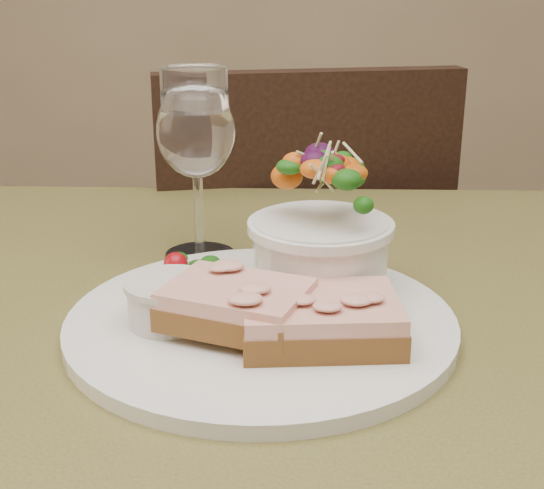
{
  "coord_description": "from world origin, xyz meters",
  "views": [
    {
      "loc": [
        0.04,
        -0.57,
        1.02
      ],
      "look_at": [
        0.02,
        0.01,
        0.81
      ],
      "focal_mm": 50.0,
      "sensor_mm": 36.0,
      "label": 1
    }
  ],
  "objects_px": {
    "cafe_table": "(252,422)",
    "sandwich_back": "(237,305)",
    "chair_far": "(285,402)",
    "salad_bowl": "(321,223)",
    "sandwich_front": "(321,319)",
    "wine_glass": "(196,137)",
    "dinner_plate": "(261,323)",
    "ramekin": "(170,299)"
  },
  "relations": [
    {
      "from": "ramekin",
      "to": "cafe_table",
      "type": "bearing_deg",
      "value": 30.25
    },
    {
      "from": "salad_bowl",
      "to": "cafe_table",
      "type": "bearing_deg",
      "value": -145.55
    },
    {
      "from": "wine_glass",
      "to": "ramekin",
      "type": "bearing_deg",
      "value": -90.36
    },
    {
      "from": "chair_far",
      "to": "salad_bowl",
      "type": "relative_size",
      "value": 7.09
    },
    {
      "from": "cafe_table",
      "to": "sandwich_back",
      "type": "bearing_deg",
      "value": -98.61
    },
    {
      "from": "ramekin",
      "to": "chair_far",
      "type": "bearing_deg",
      "value": 82.75
    },
    {
      "from": "wine_glass",
      "to": "dinner_plate",
      "type": "bearing_deg",
      "value": -66.96
    },
    {
      "from": "chair_far",
      "to": "wine_glass",
      "type": "height_order",
      "value": "wine_glass"
    },
    {
      "from": "ramekin",
      "to": "sandwich_front",
      "type": "bearing_deg",
      "value": -11.4
    },
    {
      "from": "dinner_plate",
      "to": "cafe_table",
      "type": "bearing_deg",
      "value": 113.24
    },
    {
      "from": "cafe_table",
      "to": "sandwich_back",
      "type": "height_order",
      "value": "sandwich_back"
    },
    {
      "from": "ramekin",
      "to": "wine_glass",
      "type": "height_order",
      "value": "wine_glass"
    },
    {
      "from": "chair_far",
      "to": "sandwich_front",
      "type": "xyz_separation_m",
      "value": [
        0.04,
        -0.67,
        0.48
      ]
    },
    {
      "from": "cafe_table",
      "to": "sandwich_front",
      "type": "xyz_separation_m",
      "value": [
        0.06,
        -0.06,
        0.13
      ]
    },
    {
      "from": "sandwich_back",
      "to": "wine_glass",
      "type": "relative_size",
      "value": 0.72
    },
    {
      "from": "ramekin",
      "to": "wine_glass",
      "type": "xyz_separation_m",
      "value": [
        0.0,
        0.18,
        0.09
      ]
    },
    {
      "from": "cafe_table",
      "to": "wine_glass",
      "type": "height_order",
      "value": "wine_glass"
    },
    {
      "from": "dinner_plate",
      "to": "wine_glass",
      "type": "distance_m",
      "value": 0.21
    },
    {
      "from": "sandwich_back",
      "to": "ramekin",
      "type": "relative_size",
      "value": 1.92
    },
    {
      "from": "cafe_table",
      "to": "sandwich_front",
      "type": "height_order",
      "value": "sandwich_front"
    },
    {
      "from": "cafe_table",
      "to": "sandwich_back",
      "type": "relative_size",
      "value": 6.35
    },
    {
      "from": "chair_far",
      "to": "sandwich_back",
      "type": "relative_size",
      "value": 7.15
    },
    {
      "from": "sandwich_front",
      "to": "ramekin",
      "type": "xyz_separation_m",
      "value": [
        -0.12,
        0.02,
        0.0
      ]
    },
    {
      "from": "dinner_plate",
      "to": "sandwich_back",
      "type": "relative_size",
      "value": 2.49
    },
    {
      "from": "dinner_plate",
      "to": "ramekin",
      "type": "distance_m",
      "value": 0.08
    },
    {
      "from": "dinner_plate",
      "to": "sandwich_front",
      "type": "height_order",
      "value": "sandwich_front"
    },
    {
      "from": "cafe_table",
      "to": "salad_bowl",
      "type": "height_order",
      "value": "salad_bowl"
    },
    {
      "from": "sandwich_back",
      "to": "salad_bowl",
      "type": "relative_size",
      "value": 0.99
    },
    {
      "from": "dinner_plate",
      "to": "ramekin",
      "type": "relative_size",
      "value": 4.77
    },
    {
      "from": "cafe_table",
      "to": "dinner_plate",
      "type": "height_order",
      "value": "dinner_plate"
    },
    {
      "from": "chair_far",
      "to": "sandwich_front",
      "type": "relative_size",
      "value": 7.23
    },
    {
      "from": "dinner_plate",
      "to": "sandwich_back",
      "type": "height_order",
      "value": "sandwich_back"
    },
    {
      "from": "chair_far",
      "to": "dinner_plate",
      "type": "xyz_separation_m",
      "value": [
        -0.01,
        -0.63,
        0.46
      ]
    },
    {
      "from": "cafe_table",
      "to": "wine_glass",
      "type": "bearing_deg",
      "value": 113.01
    },
    {
      "from": "cafe_table",
      "to": "sandwich_front",
      "type": "bearing_deg",
      "value": -46.77
    },
    {
      "from": "sandwich_front",
      "to": "ramekin",
      "type": "distance_m",
      "value": 0.12
    },
    {
      "from": "chair_far",
      "to": "wine_glass",
      "type": "xyz_separation_m",
      "value": [
        -0.08,
        -0.47,
        0.58
      ]
    },
    {
      "from": "chair_far",
      "to": "sandwich_back",
      "type": "height_order",
      "value": "chair_far"
    },
    {
      "from": "sandwich_front",
      "to": "salad_bowl",
      "type": "xyz_separation_m",
      "value": [
        0.0,
        0.1,
        0.04
      ]
    },
    {
      "from": "chair_far",
      "to": "wine_glass",
      "type": "distance_m",
      "value": 0.75
    },
    {
      "from": "salad_bowl",
      "to": "wine_glass",
      "type": "distance_m",
      "value": 0.16
    },
    {
      "from": "chair_far",
      "to": "salad_bowl",
      "type": "height_order",
      "value": "chair_far"
    }
  ]
}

